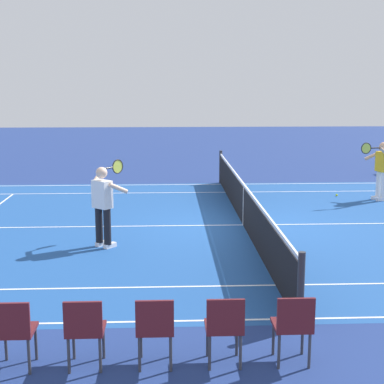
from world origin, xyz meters
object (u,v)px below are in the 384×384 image
object	(u,v)px
tennis_ball	(337,195)
spectator_chair_3	(85,328)
tennis_player_near	(103,202)
spectator_chair_1	(225,325)
tennis_player_far	(381,168)
spectator_chair_0	(293,324)
spectator_chair_4	(14,329)
spectator_chair_2	(155,326)
tennis_net	(244,205)

from	to	relation	value
tennis_ball	spectator_chair_3	bearing A→B (deg)	59.64
tennis_player_near	spectator_chair_1	size ratio (longest dim) A/B	1.93
tennis_player_far	spectator_chair_3	bearing A→B (deg)	53.75
tennis_ball	spectator_chair_3	world-z (taller)	spectator_chair_3
spectator_chair_0	spectator_chair_4	world-z (taller)	same
tennis_player_near	spectator_chair_0	xyz separation A→B (m)	(-2.75, 5.15, -0.41)
tennis_player_far	spectator_chair_3	size ratio (longest dim) A/B	1.93
spectator_chair_0	spectator_chair_3	distance (m)	2.44
tennis_player_far	spectator_chair_1	bearing A→B (deg)	60.60
spectator_chair_1	tennis_ball	bearing A→B (deg)	-113.08
spectator_chair_2	spectator_chair_3	bearing A→B (deg)	0.00
spectator_chair_2	tennis_ball	bearing A→B (deg)	-116.84
tennis_player_far	tennis_ball	distance (m)	1.51
tennis_player_near	tennis_net	bearing A→B (deg)	-151.25
tennis_ball	spectator_chair_0	world-z (taller)	spectator_chair_0
tennis_player_far	spectator_chair_3	world-z (taller)	tennis_player_far
tennis_player_far	spectator_chair_4	bearing A→B (deg)	50.72
tennis_net	spectator_chair_4	bearing A→B (deg)	62.38
spectator_chair_0	tennis_player_near	bearing A→B (deg)	-61.87
spectator_chair_0	spectator_chair_2	world-z (taller)	same
spectator_chair_4	spectator_chair_2	bearing A→B (deg)	180.00
tennis_ball	spectator_chair_4	world-z (taller)	spectator_chair_4
spectator_chair_0	spectator_chair_1	bearing A→B (deg)	0.00
spectator_chair_1	spectator_chair_3	world-z (taller)	same
spectator_chair_4	spectator_chair_1	bearing A→B (deg)	180.00
spectator_chair_0	spectator_chair_2	bearing A→B (deg)	0.00
tennis_net	tennis_ball	distance (m)	4.66
tennis_net	spectator_chair_3	size ratio (longest dim) A/B	13.30
spectator_chair_4	tennis_net	bearing A→B (deg)	-117.62
spectator_chair_2	spectator_chair_3	xyz separation A→B (m)	(0.81, 0.00, 0.00)
tennis_player_far	spectator_chair_2	bearing A→B (deg)	57.04
tennis_player_near	spectator_chair_3	world-z (taller)	tennis_player_near
tennis_player_far	spectator_chair_2	xyz separation A→B (m)	(6.21, 9.58, -0.41)
tennis_net	spectator_chair_1	distance (m)	6.93
spectator_chair_3	tennis_player_far	bearing A→B (deg)	-126.25
spectator_chair_2	spectator_chair_3	size ratio (longest dim) A/B	1.00
tennis_net	tennis_player_far	bearing A→B (deg)	-147.21
tennis_net	spectator_chair_4	distance (m)	7.71
tennis_net	tennis_player_far	distance (m)	5.08
tennis_player_near	spectator_chair_4	bearing A→B (deg)	84.46
tennis_ball	spectator_chair_1	size ratio (longest dim) A/B	0.08
tennis_player_far	spectator_chair_4	world-z (taller)	tennis_player_far
tennis_player_near	tennis_player_far	world-z (taller)	same
spectator_chair_0	tennis_player_far	bearing A→B (deg)	-115.58
tennis_player_near	spectator_chair_0	distance (m)	5.85
tennis_net	spectator_chair_3	world-z (taller)	tennis_net
spectator_chair_0	spectator_chair_4	xyz separation A→B (m)	(3.25, 0.00, 0.00)
tennis_player_near	spectator_chair_4	world-z (taller)	tennis_player_near
tennis_net	tennis_ball	xyz separation A→B (m)	(-3.20, -3.35, -0.46)
tennis_net	spectator_chair_0	bearing A→B (deg)	87.27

